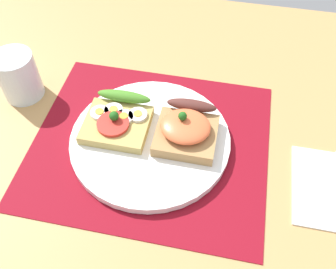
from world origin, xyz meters
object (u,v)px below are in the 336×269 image
Objects in this scene: drinking_glass at (18,76)px; plate at (150,140)px; sandwich_egg_tomato at (118,119)px; sandwich_salmon at (186,129)px.

plate is at bearing -14.76° from drinking_glass.
sandwich_egg_tomato is 1.01× the size of sandwich_salmon.
drinking_glass is at bearing 165.24° from plate.
plate is 6.46cm from sandwich_salmon.
sandwich_egg_tomato is at bearing -14.53° from drinking_glass.
sandwich_salmon is at bearing -1.57° from sandwich_egg_tomato.
drinking_glass reaches higher than sandwich_salmon.
drinking_glass reaches higher than plate.
sandwich_egg_tomato is at bearing 164.49° from plate.
plate is 3.03× the size of drinking_glass.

